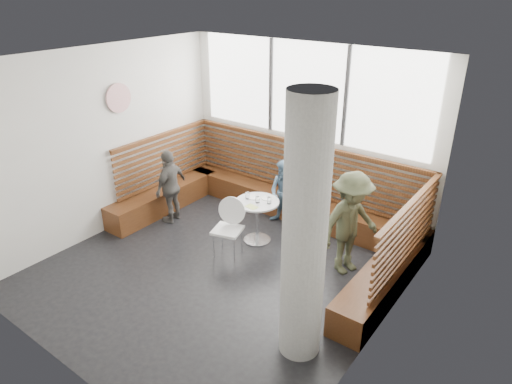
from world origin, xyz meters
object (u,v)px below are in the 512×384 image
Objects in this scene: concrete_column at (305,235)px; adult_man at (350,224)px; cafe_chair at (230,223)px; child_back at (285,194)px; child_left at (171,186)px; cafe_table at (257,213)px.

adult_man is at bearing 98.63° from concrete_column.
child_back is at bearing 67.01° from cafe_chair.
child_left reaches higher than child_back.
child_left is (-1.77, -1.10, 0.07)m from child_back.
concrete_column reaches higher than child_back.
cafe_table is at bearing 91.04° from child_left.
adult_man reaches higher than cafe_chair.
cafe_table is 0.76m from child_back.
child_back is 0.90× the size of child_left.
cafe_table is at bearing 63.66° from cafe_chair.
child_left reaches higher than cafe_table.
concrete_column is 2.79m from cafe_table.
concrete_column is 2.54m from cafe_chair.
cafe_chair is 0.59× the size of adult_man.
cafe_chair is (-2.03, 1.14, -1.03)m from concrete_column.
concrete_column is at bearing -52.41° from child_back.
adult_man is 1.32× the size of child_back.
cafe_table is 0.79× the size of cafe_chair.
adult_man is (1.74, 0.70, 0.25)m from cafe_chair.
child_left is (-3.64, 1.39, -0.91)m from concrete_column.
concrete_column is 2.31× the size of child_left.
concrete_column reaches higher than child_left.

